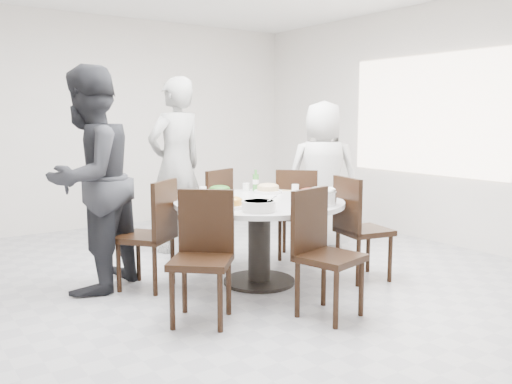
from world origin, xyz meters
TOP-DOWN VIEW (x-y plane):
  - floor at (0.00, 0.00)m, footprint 6.00×6.00m
  - wall_back at (0.00, 3.00)m, footprint 6.00×0.01m
  - wall_right at (3.00, 0.00)m, footprint 0.01×6.00m
  - window at (2.98, 0.00)m, footprint 0.04×2.20m
  - dining_table at (0.33, -0.30)m, footprint 1.50×1.50m
  - chair_ne at (1.19, 0.19)m, footprint 0.59×0.59m
  - chair_n at (0.37, 0.72)m, footprint 0.55×0.55m
  - chair_nw at (-0.55, 0.15)m, footprint 0.59×0.59m
  - chair_sw at (-0.55, -0.81)m, footprint 0.59×0.59m
  - chair_s at (0.28, -1.27)m, footprint 0.50×0.50m
  - chair_se at (1.19, -0.75)m, footprint 0.50×0.50m
  - diner_right at (1.66, 0.34)m, footprint 0.96×0.91m
  - diner_middle at (0.28, 1.20)m, footprint 0.77×0.57m
  - diner_left at (-0.95, 0.37)m, footprint 1.18×1.13m
  - dish_greens at (0.22, 0.18)m, footprint 0.25×0.25m
  - dish_pale at (0.68, 0.04)m, footprint 0.27×0.27m
  - dish_orange at (-0.14, -0.11)m, footprint 0.27×0.27m
  - dish_redbrown at (0.78, -0.47)m, footprint 0.27×0.27m
  - dish_tofu at (-0.09, -0.47)m, footprint 0.27×0.27m
  - rice_bowl at (0.62, -0.78)m, footprint 0.26×0.26m
  - soup_bowl at (0.02, -0.74)m, footprint 0.27×0.27m
  - beverage_bottle at (0.66, 0.22)m, footprint 0.06×0.06m
  - tea_cups at (0.33, 0.31)m, footprint 0.07×0.07m
  - chopsticks at (0.32, 0.39)m, footprint 0.24×0.04m

SIDE VIEW (x-z plane):
  - floor at x=0.00m, z-range -0.01..0.01m
  - dining_table at x=0.33m, z-range 0.00..0.75m
  - chair_ne at x=1.19m, z-range 0.00..0.95m
  - chair_n at x=0.37m, z-range 0.00..0.95m
  - chair_nw at x=-0.55m, z-range 0.00..0.95m
  - chair_sw at x=-0.55m, z-range 0.00..0.95m
  - chair_s at x=0.28m, z-range 0.00..0.95m
  - chair_se at x=1.19m, z-range 0.00..0.95m
  - chopsticks at x=0.32m, z-range 0.75..0.76m
  - dish_greens at x=0.22m, z-range 0.75..0.81m
  - dish_redbrown at x=0.78m, z-range 0.75..0.82m
  - dish_tofu at x=-0.09m, z-range 0.75..0.82m
  - dish_pale at x=0.68m, z-range 0.75..0.82m
  - dish_orange at x=-0.14m, z-range 0.75..0.82m
  - tea_cups at x=0.33m, z-range 0.75..0.83m
  - soup_bowl at x=0.02m, z-range 0.75..0.83m
  - rice_bowl at x=0.62m, z-range 0.75..0.86m
  - diner_right at x=1.66m, z-range 0.00..1.66m
  - beverage_bottle at x=0.66m, z-range 0.75..0.96m
  - diner_middle at x=0.28m, z-range 0.00..1.91m
  - diner_left at x=-0.95m, z-range 0.00..1.91m
  - wall_back at x=0.00m, z-range 0.00..2.80m
  - wall_right at x=3.00m, z-range 0.00..2.80m
  - window at x=2.98m, z-range 0.80..2.20m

